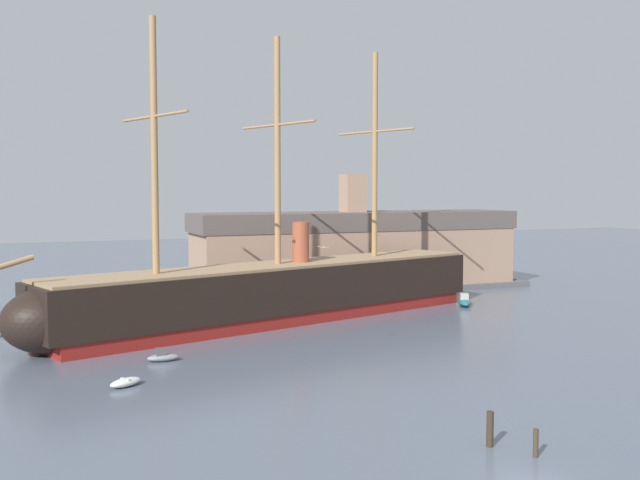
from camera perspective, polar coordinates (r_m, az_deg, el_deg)
name	(u,v)px	position (r m, az deg, el deg)	size (l,w,h in m)	color
tall_ship	(278,291)	(87.62, -3.24, -3.93)	(66.79, 25.86, 33.05)	maroon
dinghy_mid_left	(126,382)	(61.70, -14.66, -10.50)	(3.09, 2.51, 0.67)	silver
motorboat_alongside_bow	(163,357)	(69.58, -11.94, -8.73)	(2.93, 1.29, 1.22)	gray
motorboat_far_right	(464,302)	(101.32, 10.99, -4.65)	(3.21, 4.27, 1.66)	#236670
motorboat_distant_centre	(232,304)	(98.75, -6.72, -4.89)	(2.82, 3.51, 1.37)	gray
mooring_piling_nearest	(490,429)	(47.54, 12.89, -13.93)	(0.43, 0.43, 2.16)	#382B1E
mooring_piling_left_pair	(536,443)	(46.52, 16.19, -14.71)	(0.31, 0.31, 1.67)	#423323
dockside_warehouse_right	(358,251)	(114.08, 2.91, -0.87)	(54.95, 12.90, 17.77)	#565659
seagull_in_flight	(324,247)	(66.30, 0.28, -0.55)	(0.88, 0.91, 0.13)	silver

